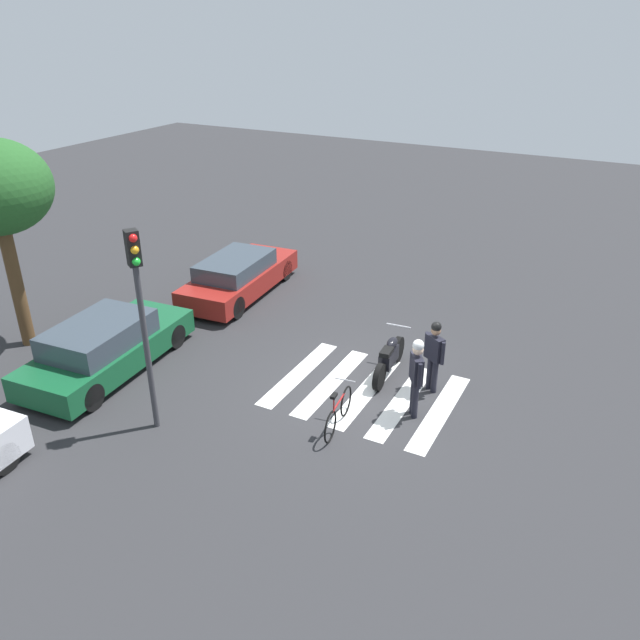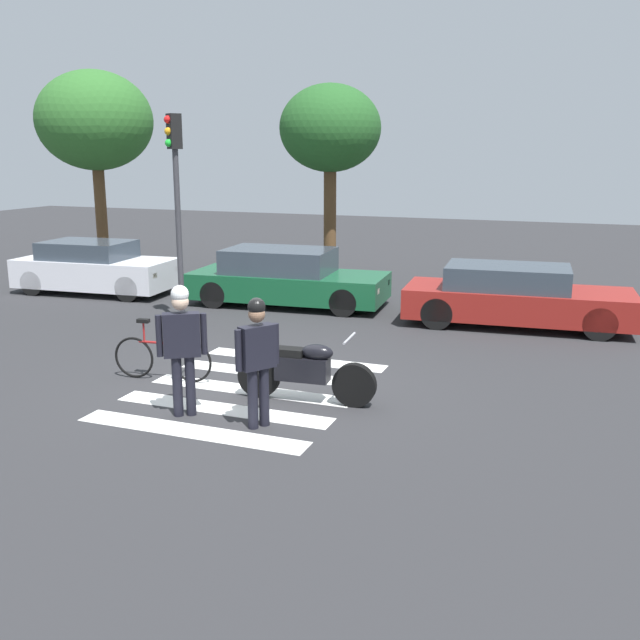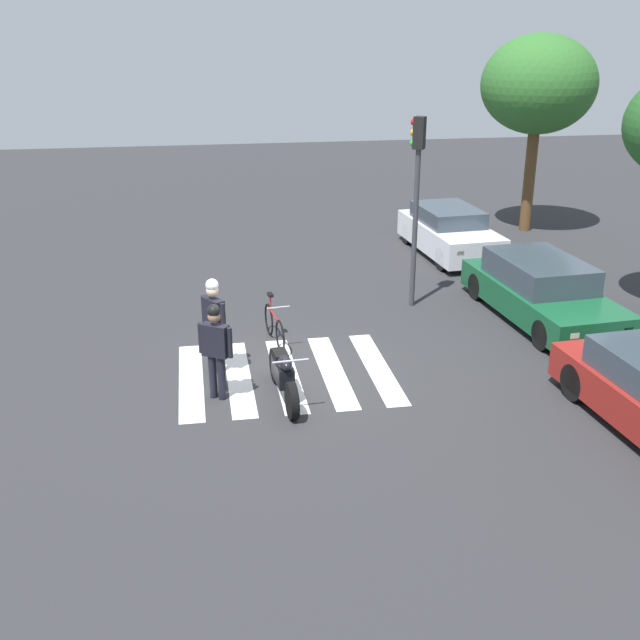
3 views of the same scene
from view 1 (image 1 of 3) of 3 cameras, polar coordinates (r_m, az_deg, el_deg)
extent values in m
plane|color=#2B2B2D|center=(14.89, 4.17, -6.49)|extent=(60.00, 60.00, 0.00)
cylinder|color=black|center=(16.09, 7.08, -2.63)|extent=(0.66, 0.19, 0.65)
cylinder|color=black|center=(14.85, 5.39, -5.16)|extent=(0.66, 0.19, 0.65)
cube|color=black|center=(15.34, 6.24, -3.34)|extent=(0.82, 0.34, 0.36)
ellipsoid|color=black|center=(15.40, 6.55, -2.08)|extent=(0.50, 0.27, 0.24)
cube|color=black|center=(15.05, 6.05, -2.89)|extent=(0.46, 0.27, 0.12)
cylinder|color=#A5A5AD|center=(15.70, 7.13, -0.51)|extent=(0.08, 0.62, 0.04)
torus|color=black|center=(13.90, 2.37, -7.35)|extent=(0.69, 0.12, 0.69)
torus|color=black|center=(13.11, 0.94, -9.65)|extent=(0.69, 0.12, 0.69)
cylinder|color=maroon|center=(13.34, 1.69, -7.47)|extent=(0.79, 0.14, 0.04)
cylinder|color=maroon|center=(13.01, 1.26, -7.55)|extent=(0.04, 0.04, 0.34)
cube|color=black|center=(12.91, 1.27, -6.88)|extent=(0.21, 0.12, 0.06)
cylinder|color=#99999E|center=(13.50, 2.28, -5.45)|extent=(0.08, 0.46, 0.03)
cylinder|color=black|center=(14.87, 10.33, -5.06)|extent=(0.14, 0.14, 0.83)
cylinder|color=black|center=(14.99, 9.89, -4.76)|extent=(0.14, 0.14, 0.83)
cube|color=black|center=(14.59, 10.32, -2.52)|extent=(0.43, 0.52, 0.59)
sphere|color=#8C664C|center=(14.38, 10.46, -0.96)|extent=(0.22, 0.22, 0.22)
cylinder|color=black|center=(14.40, 11.06, -3.00)|extent=(0.09, 0.09, 0.56)
cylinder|color=black|center=(14.78, 9.61, -2.06)|extent=(0.09, 0.09, 0.56)
sphere|color=black|center=(14.34, 10.50, -0.60)|extent=(0.24, 0.24, 0.24)
cylinder|color=black|center=(14.05, 8.45, -6.82)|extent=(0.14, 0.14, 0.87)
cylinder|color=black|center=(13.90, 8.61, -7.22)|extent=(0.14, 0.14, 0.87)
cube|color=black|center=(13.59, 8.73, -4.40)|extent=(0.54, 0.44, 0.61)
sphere|color=beige|center=(13.36, 8.87, -2.68)|extent=(0.24, 0.24, 0.24)
cylinder|color=black|center=(13.84, 8.47, -3.76)|extent=(0.09, 0.09, 0.58)
cylinder|color=black|center=(13.34, 9.01, -5.05)|extent=(0.09, 0.09, 0.58)
sphere|color=white|center=(13.31, 8.90, -2.27)|extent=(0.25, 0.25, 0.25)
cube|color=silver|center=(14.40, 10.80, -8.17)|extent=(3.34, 0.45, 0.01)
cube|color=silver|center=(14.62, 7.42, -7.32)|extent=(3.34, 0.45, 0.01)
cube|color=silver|center=(14.89, 4.17, -6.48)|extent=(3.34, 0.45, 0.01)
cube|color=silver|center=(15.21, 1.06, -5.65)|extent=(3.34, 0.45, 0.01)
cube|color=silver|center=(15.57, -1.92, -4.84)|extent=(3.34, 0.45, 0.01)
cylinder|color=black|center=(13.76, -26.79, -11.08)|extent=(0.65, 0.27, 0.64)
cube|color=#F2EDCC|center=(14.02, -25.77, -8.47)|extent=(0.09, 0.21, 0.12)
cylinder|color=black|center=(18.00, -17.26, -0.44)|extent=(0.65, 0.27, 0.64)
cylinder|color=black|center=(17.05, -12.99, -1.43)|extent=(0.65, 0.27, 0.64)
cylinder|color=black|center=(16.05, -24.40, -5.09)|extent=(0.65, 0.27, 0.64)
cylinder|color=black|center=(14.97, -20.03, -6.56)|extent=(0.65, 0.27, 0.64)
cube|color=#14512D|center=(16.38, -18.59, -2.72)|extent=(4.82, 2.21, 0.62)
cube|color=#333D47|center=(15.97, -19.43, -1.22)|extent=(2.65, 1.83, 0.57)
cube|color=#F2EDCC|center=(18.24, -15.43, 1.06)|extent=(0.09, 0.21, 0.12)
cube|color=#F2EDCC|center=(17.57, -12.35, 0.43)|extent=(0.09, 0.21, 0.12)
cylinder|color=black|center=(21.61, -6.89, 5.09)|extent=(0.69, 0.27, 0.67)
cylinder|color=black|center=(20.92, -3.20, 4.52)|extent=(0.69, 0.27, 0.67)
cylinder|color=black|center=(19.13, -11.61, 1.89)|extent=(0.69, 0.27, 0.67)
cylinder|color=black|center=(18.35, -7.61, 1.13)|extent=(0.69, 0.27, 0.67)
cube|color=maroon|center=(19.91, -7.25, 3.70)|extent=(4.81, 2.11, 0.62)
cube|color=#333D47|center=(19.52, -7.68, 4.96)|extent=(2.64, 1.74, 0.48)
cube|color=#F2EDCC|center=(22.00, -5.54, 6.25)|extent=(0.09, 0.21, 0.12)
cube|color=#F2EDCC|center=(21.51, -2.88, 5.87)|extent=(0.09, 0.21, 0.12)
cylinder|color=#38383D|center=(13.23, -15.40, -2.69)|extent=(0.12, 0.12, 3.68)
cube|color=black|center=(12.36, -16.59, 6.27)|extent=(0.33, 0.33, 0.70)
sphere|color=red|center=(12.17, -16.57, 7.11)|extent=(0.16, 0.16, 0.16)
sphere|color=orange|center=(12.24, -16.43, 6.10)|extent=(0.16, 0.16, 0.16)
sphere|color=green|center=(12.32, -16.30, 5.09)|extent=(0.16, 0.16, 0.16)
cylinder|color=brown|center=(18.03, -25.73, 2.63)|extent=(0.34, 0.34, 3.22)
camera|label=2|loc=(17.60, 42.15, 4.95)|focal=40.19mm
camera|label=3|loc=(25.13, 21.47, 20.55)|focal=43.09mm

